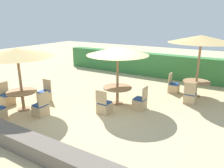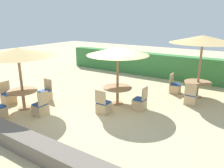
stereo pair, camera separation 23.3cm
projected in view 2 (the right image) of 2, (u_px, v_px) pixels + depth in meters
ground_plane at (104, 110)px, 8.59m from camera, size 40.00×40.00×0.00m
hedge_row at (161, 66)px, 13.22m from camera, size 13.00×0.70×1.39m
stone_border at (30, 145)px, 5.79m from camera, size 10.00×0.56×0.44m
parasol_center at (118, 51)px, 8.55m from camera, size 2.48×2.48×2.38m
round_table_center at (117, 90)px, 9.02m from camera, size 1.18×1.18×0.73m
patio_chair_center_east at (140, 103)px, 8.55m from camera, size 0.46×0.46×0.93m
patio_chair_center_south at (103, 106)px, 8.21m from camera, size 0.46×0.46×0.93m
parasol_back_right at (203, 39)px, 9.23m from camera, size 2.81×2.81×2.77m
round_table_back_right at (198, 85)px, 9.81m from camera, size 1.19×1.19×0.71m
patio_chair_back_right_south at (191, 98)px, 9.06m from camera, size 0.46×0.46×0.93m
patio_chair_back_right_west at (175, 88)px, 10.46m from camera, size 0.46×0.46×0.93m
parasol_front_left at (18, 52)px, 8.06m from camera, size 2.65×2.65×2.41m
round_table_front_left at (23, 94)px, 8.53m from camera, size 1.13×1.13×0.75m
patio_chair_front_left_north at (45, 95)px, 9.50m from camera, size 0.46×0.46×0.93m
patio_chair_front_left_west at (8, 97)px, 9.16m from camera, size 0.46×0.46×0.93m
patio_chair_front_left_east at (41, 108)px, 8.05m from camera, size 0.46×0.46×0.93m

